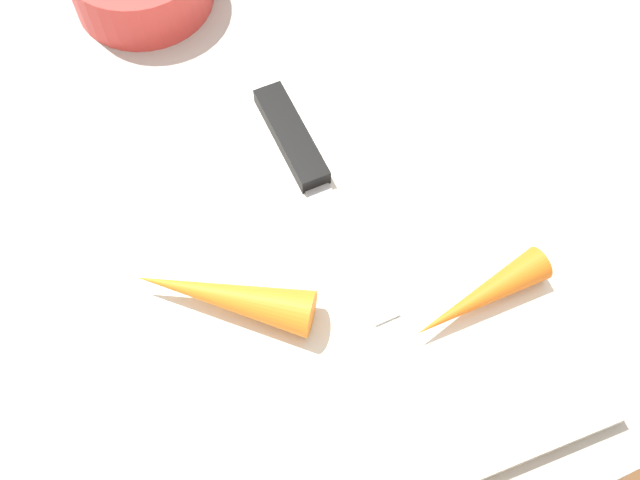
{
  "coord_description": "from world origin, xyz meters",
  "views": [
    {
      "loc": [
        0.22,
        -0.08,
        0.46
      ],
      "look_at": [
        0.0,
        0.0,
        0.01
      ],
      "focal_mm": 41.45,
      "sensor_mm": 36.0,
      "label": 1
    }
  ],
  "objects_px": {
    "cutting_board": "(320,244)",
    "knife": "(299,150)",
    "carrot_long": "(223,296)",
    "carrot_short": "(480,298)"
  },
  "relations": [
    {
      "from": "cutting_board",
      "to": "carrot_long",
      "type": "distance_m",
      "value": 0.08
    },
    {
      "from": "carrot_long",
      "to": "carrot_short",
      "type": "height_order",
      "value": "carrot_long"
    },
    {
      "from": "knife",
      "to": "carrot_long",
      "type": "height_order",
      "value": "carrot_long"
    },
    {
      "from": "cutting_board",
      "to": "knife",
      "type": "relative_size",
      "value": 1.79
    },
    {
      "from": "carrot_long",
      "to": "carrot_short",
      "type": "relative_size",
      "value": 1.19
    },
    {
      "from": "cutting_board",
      "to": "carrot_long",
      "type": "bearing_deg",
      "value": -73.08
    },
    {
      "from": "knife",
      "to": "carrot_short",
      "type": "distance_m",
      "value": 0.17
    },
    {
      "from": "cutting_board",
      "to": "knife",
      "type": "xyz_separation_m",
      "value": [
        -0.07,
        0.01,
        0.01
      ]
    },
    {
      "from": "cutting_board",
      "to": "carrot_short",
      "type": "height_order",
      "value": "carrot_short"
    },
    {
      "from": "cutting_board",
      "to": "carrot_short",
      "type": "relative_size",
      "value": 3.69
    }
  ]
}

